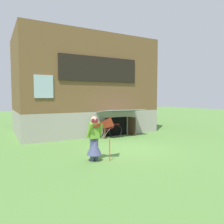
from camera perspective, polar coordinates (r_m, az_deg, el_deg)
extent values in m
plane|color=#56843D|center=(9.57, 4.60, -9.44)|extent=(60.00, 60.00, 0.00)
cube|color=#9E998E|center=(14.33, -7.56, -2.13)|extent=(8.08, 5.03, 1.40)
cube|color=brown|center=(14.31, -7.67, 9.45)|extent=(8.08, 5.03, 4.38)
cube|color=black|center=(11.99, -3.22, 11.12)|extent=(4.51, 0.08, 1.32)
cube|color=#9EB7C6|center=(12.01, -3.26, 11.11)|extent=(4.35, 0.04, 1.20)
cube|color=#9EB7C6|center=(10.97, -17.46, 6.39)|extent=(0.90, 0.06, 1.10)
cube|color=black|center=(12.52, 1.14, -3.79)|extent=(1.40, 0.03, 1.05)
cube|color=#3D2B1E|center=(11.87, -1.75, -4.22)|extent=(0.42, 0.63, 1.05)
cube|color=#3D2B1E|center=(12.72, 5.11, -3.68)|extent=(0.15, 0.70, 1.05)
cube|color=gray|center=(11.97, 2.42, 0.29)|extent=(2.53, 1.09, 0.18)
cylinder|color=#474C75|center=(7.66, -5.25, -9.83)|extent=(0.14, 0.14, 0.79)
cylinder|color=#474C75|center=(7.72, -4.14, -9.71)|extent=(0.14, 0.14, 0.79)
cone|color=#474C75|center=(7.66, -4.70, -8.92)|extent=(0.52, 0.52, 0.59)
cube|color=#72AD38|center=(7.56, -4.72, -4.82)|extent=(0.34, 0.20, 0.56)
cylinder|color=#72AD38|center=(7.38, -5.98, -4.82)|extent=(0.17, 0.32, 0.52)
cylinder|color=#72AD38|center=(7.56, -2.89, -4.60)|extent=(0.17, 0.32, 0.52)
cube|color=maroon|center=(7.47, -4.55, -3.15)|extent=(0.20, 0.08, 0.36)
sphere|color=#D8AD8E|center=(7.51, -4.74, -1.91)|extent=(0.21, 0.21, 0.21)
pyramid|color=red|center=(7.24, -0.36, -3.98)|extent=(0.79, 0.63, 0.45)
cylinder|color=beige|center=(7.50, -1.48, -5.64)|extent=(0.01, 0.51, 0.39)
cylinder|color=red|center=(7.62, -0.62, -9.98)|extent=(0.03, 0.03, 0.76)
torus|color=black|center=(11.82, 0.90, -5.00)|extent=(0.74, 0.21, 0.75)
torus|color=black|center=(11.57, -3.95, -5.20)|extent=(0.74, 0.21, 0.75)
cylinder|color=red|center=(11.66, -1.50, -4.17)|extent=(0.75, 0.20, 0.04)
cylinder|color=red|center=(11.68, -1.50, -4.76)|extent=(0.82, 0.22, 0.30)
cylinder|color=red|center=(11.60, -2.72, -4.21)|extent=(0.04, 0.04, 0.42)
cube|color=black|center=(11.57, -2.73, -3.18)|extent=(0.20, 0.08, 0.05)
cylinder|color=red|center=(11.77, 0.90, -3.22)|extent=(0.44, 0.12, 0.03)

